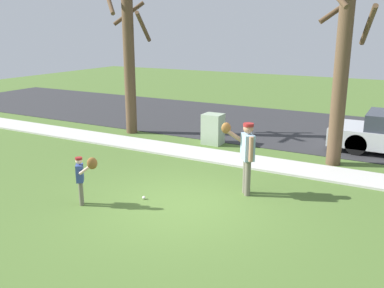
{
  "coord_description": "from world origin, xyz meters",
  "views": [
    {
      "loc": [
        4.29,
        -7.34,
        3.71
      ],
      "look_at": [
        -0.46,
        1.36,
        1.0
      ],
      "focal_mm": 39.5,
      "sensor_mm": 36.0,
      "label": 1
    }
  ],
  "objects_px": {
    "person_child": "(83,173)",
    "street_tree_far": "(129,48)",
    "utility_cabinet": "(213,129)",
    "person_adult": "(246,150)",
    "baseball": "(144,198)",
    "street_tree_near": "(343,53)"
  },
  "relations": [
    {
      "from": "person_child",
      "to": "street_tree_far",
      "type": "height_order",
      "value": "street_tree_far"
    },
    {
      "from": "utility_cabinet",
      "to": "person_adult",
      "type": "bearing_deg",
      "value": -54.66
    },
    {
      "from": "utility_cabinet",
      "to": "baseball",
      "type": "bearing_deg",
      "value": -81.86
    },
    {
      "from": "person_adult",
      "to": "street_tree_far",
      "type": "distance_m",
      "value": 7.22
    },
    {
      "from": "baseball",
      "to": "person_adult",
      "type": "bearing_deg",
      "value": 36.7
    },
    {
      "from": "person_child",
      "to": "utility_cabinet",
      "type": "distance_m",
      "value": 5.91
    },
    {
      "from": "baseball",
      "to": "street_tree_near",
      "type": "relative_size",
      "value": 0.01
    },
    {
      "from": "utility_cabinet",
      "to": "street_tree_far",
      "type": "height_order",
      "value": "street_tree_far"
    },
    {
      "from": "person_adult",
      "to": "baseball",
      "type": "height_order",
      "value": "person_adult"
    },
    {
      "from": "baseball",
      "to": "utility_cabinet",
      "type": "bearing_deg",
      "value": 98.14
    },
    {
      "from": "person_adult",
      "to": "baseball",
      "type": "xyz_separation_m",
      "value": [
        -1.86,
        -1.39,
        -1.02
      ]
    },
    {
      "from": "utility_cabinet",
      "to": "street_tree_near",
      "type": "relative_size",
      "value": 0.17
    },
    {
      "from": "person_child",
      "to": "street_tree_far",
      "type": "xyz_separation_m",
      "value": [
        -3.1,
        5.88,
        2.35
      ]
    },
    {
      "from": "street_tree_near",
      "to": "baseball",
      "type": "bearing_deg",
      "value": -124.62
    },
    {
      "from": "baseball",
      "to": "street_tree_near",
      "type": "distance_m",
      "value": 6.46
    },
    {
      "from": "person_adult",
      "to": "utility_cabinet",
      "type": "bearing_deg",
      "value": -92.67
    },
    {
      "from": "baseball",
      "to": "utility_cabinet",
      "type": "xyz_separation_m",
      "value": [
        -0.72,
        5.03,
        0.47
      ]
    },
    {
      "from": "street_tree_near",
      "to": "street_tree_far",
      "type": "xyz_separation_m",
      "value": [
        -7.28,
        0.33,
        -0.02
      ]
    },
    {
      "from": "baseball",
      "to": "street_tree_near",
      "type": "height_order",
      "value": "street_tree_near"
    },
    {
      "from": "person_adult",
      "to": "person_child",
      "type": "bearing_deg",
      "value": 0.82
    },
    {
      "from": "person_adult",
      "to": "person_child",
      "type": "xyz_separation_m",
      "value": [
        -2.81,
        -2.26,
        -0.33
      ]
    },
    {
      "from": "baseball",
      "to": "utility_cabinet",
      "type": "height_order",
      "value": "utility_cabinet"
    }
  ]
}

